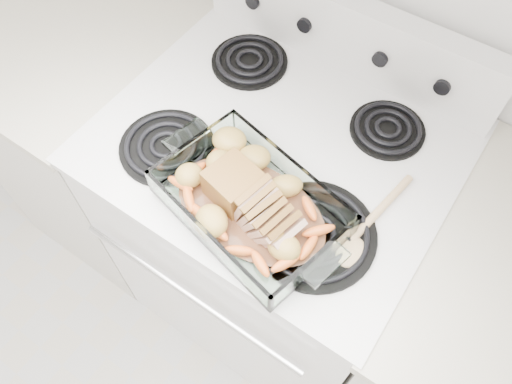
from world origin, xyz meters
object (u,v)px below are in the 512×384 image
Objects in this scene: electric_range at (273,231)px; counter_right at (481,361)px; pork_roast at (245,197)px; baking_dish at (250,207)px; counter_left at (111,135)px.

counter_right is (0.66, -0.00, -0.02)m from electric_range.
electric_range is 0.67m from counter_right.
pork_roast is (0.04, -0.19, 0.51)m from electric_range.
pork_roast is at bearing -167.67° from baking_dish.
electric_range is 1.20× the size of counter_left.
counter_left is 1.33m from counter_right.
electric_range is 5.27× the size of pork_roast.
baking_dish reaches higher than counter_right.
baking_dish is at bearing -14.93° from pork_roast.
electric_range reaches higher than counter_right.
counter_left is 2.59× the size of baking_dish.
counter_left is at bearing -179.90° from electric_range.
electric_range is 0.67m from counter_left.
baking_dish is at bearing -162.55° from counter_right.
baking_dish is 1.70× the size of pork_roast.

